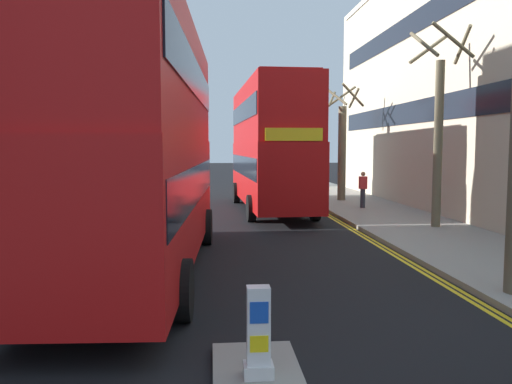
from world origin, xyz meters
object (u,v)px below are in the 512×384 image
Objects in this scene: double_decker_bus_away at (141,140)px; pedestrian_far at (363,189)px; double_decker_bus_oncoming at (270,143)px; keep_left_bollard at (258,336)px.

double_decker_bus_away is 6.73× the size of pedestrian_far.
double_decker_bus_oncoming is 6.72× the size of pedestrian_far.
keep_left_bollard is 0.10× the size of double_decker_bus_oncoming.
double_decker_bus_away reaches higher than keep_left_bollard.
keep_left_bollard is at bearing -69.85° from double_decker_bus_away.
double_decker_bus_away and double_decker_bus_oncoming have the same top height.
double_decker_bus_oncoming is (4.19, 11.11, 0.00)m from double_decker_bus_away.
keep_left_bollard is at bearing -110.64° from pedestrian_far.
pedestrian_far is (6.19, 16.45, 0.38)m from keep_left_bollard.
double_decker_bus_away is at bearing -127.93° from pedestrian_far.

